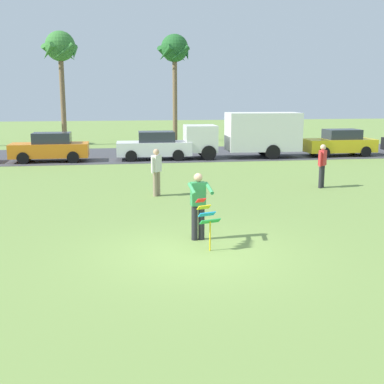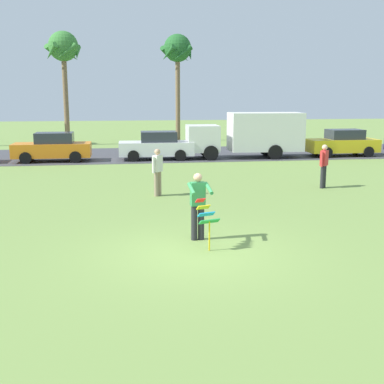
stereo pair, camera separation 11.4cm
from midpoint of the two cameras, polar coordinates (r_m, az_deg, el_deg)
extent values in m
plane|color=olive|center=(11.63, 0.66, -7.07)|extent=(120.00, 120.00, 0.00)
cube|color=#424247|center=(30.54, -5.04, 4.36)|extent=(120.00, 8.00, 0.01)
cylinder|color=#26262B|center=(12.55, 1.32, -3.55)|extent=(0.16, 0.16, 0.90)
cylinder|color=#26262B|center=(12.50, 0.52, -3.60)|extent=(0.16, 0.16, 0.90)
cube|color=#338C4C|center=(12.36, 0.94, -0.22)|extent=(0.38, 0.25, 0.60)
sphere|color=tan|center=(12.28, 0.94, 1.71)|extent=(0.22, 0.22, 0.22)
cylinder|color=#338C4C|center=(12.14, 2.23, 0.45)|extent=(0.14, 0.59, 0.24)
cylinder|color=#338C4C|center=(12.03, 0.22, 0.36)|extent=(0.14, 0.59, 0.24)
cube|color=red|center=(11.92, 1.25, -0.98)|extent=(0.26, 0.20, 0.12)
cube|color=yellow|center=(11.81, 1.60, -1.78)|extent=(0.35, 0.23, 0.12)
cube|color=#1E99D8|center=(11.70, 1.96, -2.59)|extent=(0.44, 0.26, 0.12)
cube|color=green|center=(11.59, 2.32, -3.42)|extent=(0.53, 0.28, 0.12)
cylinder|color=yellow|center=(11.69, 2.31, -5.13)|extent=(0.04, 0.04, 0.72)
cube|color=orange|center=(28.28, -15.82, 4.72)|extent=(4.20, 1.71, 0.76)
cube|color=#282D38|center=(28.19, -15.58, 6.06)|extent=(2.02, 1.40, 0.60)
cylinder|color=black|center=(27.72, -18.66, 3.76)|extent=(0.64, 0.22, 0.64)
cylinder|color=black|center=(29.30, -18.12, 4.17)|extent=(0.64, 0.22, 0.64)
cylinder|color=black|center=(27.38, -13.28, 3.97)|extent=(0.64, 0.22, 0.64)
cylinder|color=black|center=(28.97, -13.03, 4.37)|extent=(0.64, 0.22, 0.64)
cube|color=white|center=(28.11, -4.06, 5.08)|extent=(4.25, 1.82, 0.76)
cube|color=#282D38|center=(28.06, -3.77, 6.43)|extent=(2.05, 1.45, 0.60)
cylinder|color=black|center=(27.32, -6.70, 4.18)|extent=(0.65, 0.24, 0.64)
cylinder|color=black|center=(28.92, -6.71, 4.57)|extent=(0.65, 0.24, 0.64)
cylinder|color=black|center=(27.44, -1.24, 4.28)|extent=(0.65, 0.24, 0.64)
cylinder|color=black|center=(29.04, -1.55, 4.67)|extent=(0.65, 0.24, 0.64)
cube|color=silver|center=(28.47, 1.35, 6.26)|extent=(1.85, 1.95, 1.50)
cube|color=silver|center=(29.19, 8.62, 6.95)|extent=(4.26, 2.12, 2.20)
cylinder|color=black|center=(27.69, 2.33, 4.55)|extent=(0.85, 0.30, 0.84)
cylinder|color=black|center=(29.50, 1.77, 4.97)|extent=(0.85, 0.30, 0.84)
cylinder|color=black|center=(28.50, 9.73, 4.59)|extent=(0.85, 0.30, 0.84)
cylinder|color=black|center=(30.26, 8.75, 5.00)|extent=(0.85, 0.30, 0.84)
cube|color=yellow|center=(31.02, 17.11, 5.19)|extent=(4.23, 1.77, 0.76)
cube|color=#282D38|center=(31.03, 17.43, 6.40)|extent=(2.04, 1.43, 0.60)
cylinder|color=black|center=(29.77, 15.50, 4.43)|extent=(0.64, 0.23, 0.64)
cylinder|color=black|center=(31.23, 14.27, 4.79)|extent=(0.64, 0.23, 0.64)
cylinder|color=black|center=(30.94, 19.90, 4.41)|extent=(0.64, 0.23, 0.64)
cylinder|color=black|center=(32.35, 18.52, 4.77)|extent=(0.64, 0.23, 0.64)
cylinder|color=brown|center=(37.11, -14.37, 10.54)|extent=(0.36, 0.36, 6.81)
sphere|color=#387A33|center=(37.26, -14.65, 16.08)|extent=(2.10, 2.10, 2.10)
cone|color=#387A33|center=(37.14, -13.10, 15.47)|extent=(0.44, 1.56, 1.28)
cone|color=#387A33|center=(38.10, -14.01, 15.32)|extent=(1.62, 0.90, 1.28)
cone|color=#387A33|center=(37.86, -15.72, 15.26)|extent=(1.27, 1.52, 1.28)
cone|color=#387A33|center=(36.76, -15.94, 15.38)|extent=(1.27, 1.52, 1.28)
cone|color=#387A33|center=(36.30, -14.29, 15.52)|extent=(1.62, 0.90, 1.28)
cylinder|color=brown|center=(39.01, -1.58, 11.00)|extent=(0.36, 0.36, 6.95)
sphere|color=#236028|center=(39.16, -1.61, 16.38)|extent=(2.10, 2.10, 2.10)
cone|color=#236028|center=(39.25, -0.17, 15.72)|extent=(0.44, 1.56, 1.28)
cone|color=#236028|center=(40.06, -1.33, 15.62)|extent=(1.62, 0.90, 1.28)
cone|color=#236028|center=(39.60, -2.85, 15.66)|extent=(1.27, 1.52, 1.28)
cone|color=#236028|center=(38.49, -2.68, 15.79)|extent=(1.27, 1.52, 1.28)
cone|color=#236028|center=(38.27, -0.98, 15.83)|extent=(1.62, 0.90, 1.28)
cylinder|color=#26262B|center=(20.09, 15.07, 1.69)|extent=(0.16, 0.16, 0.90)
cylinder|color=#26262B|center=(20.26, 15.25, 1.76)|extent=(0.16, 0.16, 0.90)
cube|color=red|center=(20.07, 15.27, 3.84)|extent=(0.41, 0.41, 0.60)
sphere|color=beige|center=(20.03, 15.33, 5.03)|extent=(0.22, 0.22, 0.22)
cylinder|color=red|center=(19.85, 15.02, 3.67)|extent=(0.09, 0.09, 0.58)
cylinder|color=red|center=(20.30, 15.50, 3.81)|extent=(0.09, 0.09, 0.58)
cylinder|color=gray|center=(18.06, -3.65, 1.01)|extent=(0.16, 0.16, 0.90)
cylinder|color=gray|center=(17.92, -3.99, 0.93)|extent=(0.16, 0.16, 0.90)
cube|color=silver|center=(17.87, -3.85, 3.34)|extent=(0.40, 0.42, 0.60)
sphere|color=tan|center=(17.82, -3.87, 4.67)|extent=(0.22, 0.22, 0.22)
cylinder|color=silver|center=(18.07, -3.40, 3.32)|extent=(0.09, 0.09, 0.58)
cylinder|color=silver|center=(17.68, -4.31, 3.13)|extent=(0.09, 0.09, 0.58)
camera|label=1|loc=(0.06, -89.76, 0.05)|focal=45.90mm
camera|label=2|loc=(0.06, 90.24, -0.05)|focal=45.90mm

